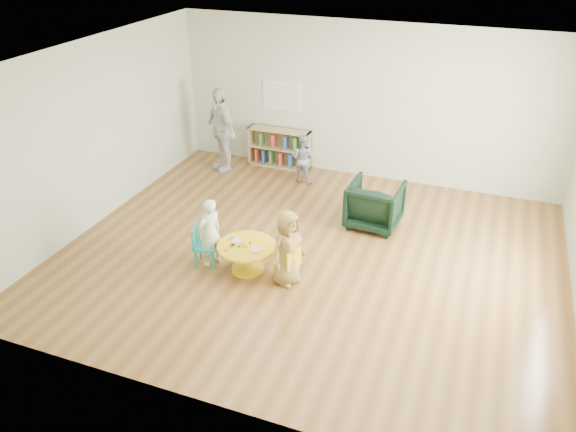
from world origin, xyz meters
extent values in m
plane|color=brown|center=(0.00, 0.00, 0.00)|extent=(7.00, 7.00, 0.00)
cube|color=white|center=(0.00, 0.00, 2.75)|extent=(7.00, 6.00, 0.10)
cube|color=#ADB89D|center=(0.00, 3.00, 1.40)|extent=(7.00, 0.10, 2.80)
cube|color=#ADB89D|center=(0.00, -3.00, 1.40)|extent=(7.00, 0.10, 2.80)
cube|color=#ADB89D|center=(-3.50, 0.00, 1.40)|extent=(0.10, 6.00, 2.80)
cylinder|color=gold|center=(-0.69, -0.68, 0.18)|extent=(0.14, 0.14, 0.37)
cylinder|color=gold|center=(-0.69, -0.68, 0.02)|extent=(0.45, 0.45, 0.04)
cylinder|color=gold|center=(-0.69, -0.68, 0.39)|extent=(0.81, 0.81, 0.04)
cylinder|color=pink|center=(-0.87, -0.63, 0.41)|extent=(0.15, 0.15, 0.02)
cylinder|color=pink|center=(-0.53, -0.75, 0.41)|extent=(0.17, 0.17, 0.02)
cylinder|color=gold|center=(-0.71, -0.70, 0.43)|extent=(0.10, 0.12, 0.04)
cylinder|color=#136F2E|center=(-0.76, -0.77, 0.43)|extent=(0.05, 0.05, 0.02)
cylinder|color=#136F2E|center=(-0.66, -0.63, 0.43)|extent=(0.05, 0.05, 0.02)
cube|color=red|center=(-0.86, -0.77, 0.41)|extent=(0.06, 0.06, 0.02)
cube|color=orange|center=(-0.89, -0.89, 0.41)|extent=(0.06, 0.07, 0.02)
cube|color=blue|center=(-0.95, -0.60, 0.41)|extent=(0.06, 0.06, 0.02)
cube|color=#136F2E|center=(-0.86, -0.75, 0.41)|extent=(0.05, 0.06, 0.02)
cube|color=teal|center=(-1.30, -0.72, 0.29)|extent=(0.37, 0.37, 0.04)
cube|color=teal|center=(-1.43, -0.75, 0.45)|extent=(0.10, 0.31, 0.27)
cylinder|color=teal|center=(-1.45, -0.63, 0.13)|extent=(0.04, 0.04, 0.27)
cylinder|color=teal|center=(-1.39, -0.87, 0.13)|extent=(0.04, 0.04, 0.27)
cylinder|color=teal|center=(-1.20, -0.57, 0.13)|extent=(0.04, 0.04, 0.27)
cylinder|color=teal|center=(-1.15, -0.82, 0.13)|extent=(0.04, 0.04, 0.27)
cube|color=gold|center=(-0.10, -0.70, 0.26)|extent=(0.36, 0.36, 0.04)
cube|color=gold|center=(0.01, -0.74, 0.40)|extent=(0.12, 0.27, 0.24)
cylinder|color=gold|center=(-0.03, -0.84, 0.12)|extent=(0.03, 0.03, 0.24)
cylinder|color=gold|center=(0.04, -0.63, 0.12)|extent=(0.03, 0.03, 0.24)
cylinder|color=gold|center=(-0.24, -0.77, 0.12)|extent=(0.03, 0.03, 0.24)
cylinder|color=gold|center=(-0.17, -0.56, 0.12)|extent=(0.03, 0.03, 0.24)
cube|color=#9D8557|center=(-2.19, 2.83, 0.38)|extent=(0.03, 0.30, 0.75)
cube|color=#9D8557|center=(-1.01, 2.83, 0.38)|extent=(0.03, 0.30, 0.75)
cube|color=#9D8557|center=(-1.60, 2.83, 0.01)|extent=(1.20, 0.30, 0.03)
cube|color=#9D8557|center=(-1.60, 2.83, 0.73)|extent=(1.20, 0.30, 0.03)
cube|color=#9D8557|center=(-1.60, 2.83, 0.38)|extent=(1.14, 0.28, 0.03)
cube|color=#9D8557|center=(-1.60, 2.97, 0.38)|extent=(1.20, 0.02, 0.75)
cube|color=#D94D3A|center=(-2.05, 2.81, 0.18)|extent=(0.04, 0.18, 0.26)
cube|color=#3159AB|center=(-1.90, 2.81, 0.18)|extent=(0.04, 0.18, 0.26)
cube|color=#439145|center=(-1.75, 2.81, 0.18)|extent=(0.04, 0.18, 0.26)
cube|color=#D94D3A|center=(-1.55, 2.81, 0.18)|extent=(0.04, 0.18, 0.26)
cube|color=#3159AB|center=(-1.35, 2.81, 0.18)|extent=(0.04, 0.18, 0.26)
cube|color=#439145|center=(-1.95, 2.81, 0.53)|extent=(0.04, 0.18, 0.26)
cube|color=#D94D3A|center=(-1.70, 2.81, 0.53)|extent=(0.04, 0.18, 0.26)
cube|color=#3159AB|center=(-1.45, 2.81, 0.53)|extent=(0.04, 0.18, 0.26)
cube|color=#439145|center=(-1.25, 2.81, 0.53)|extent=(0.04, 0.18, 0.26)
cube|color=white|center=(-1.60, 2.98, 1.35)|extent=(0.74, 0.01, 0.54)
cube|color=#E9313A|center=(-1.60, 2.98, 1.35)|extent=(0.70, 0.00, 0.50)
imported|color=black|center=(0.65, 1.18, 0.37)|extent=(0.83, 0.85, 0.73)
imported|color=white|center=(-1.23, -0.70, 0.50)|extent=(0.37, 0.43, 1.01)
imported|color=yellow|center=(-0.08, -0.73, 0.53)|extent=(0.52, 0.61, 1.06)
imported|color=#1B2645|center=(-0.95, 2.34, 0.45)|extent=(0.46, 0.37, 0.90)
imported|color=silver|center=(-2.56, 2.33, 0.79)|extent=(0.98, 0.85, 1.58)
camera|label=1|loc=(2.13, -6.54, 4.41)|focal=35.00mm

